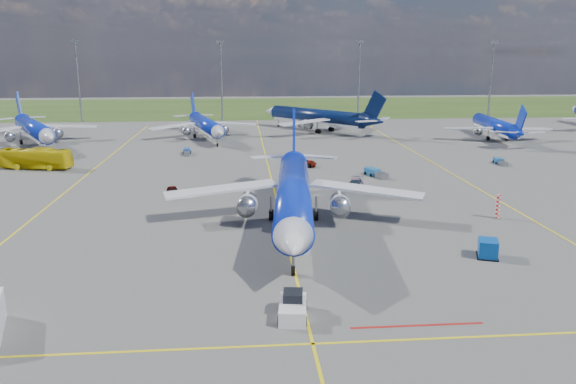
{
  "coord_description": "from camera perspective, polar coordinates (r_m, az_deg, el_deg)",
  "views": [
    {
      "loc": [
        -4.63,
        -54.73,
        19.6
      ],
      "look_at": [
        0.57,
        7.27,
        4.0
      ],
      "focal_mm": 35.0,
      "sensor_mm": 36.0,
      "label": 1
    }
  ],
  "objects": [
    {
      "name": "service_car_b",
      "position": [
        98.38,
        1.39,
        3.02
      ],
      "size": [
        5.79,
        4.05,
        1.47
      ],
      "primitive_type": "imported",
      "rotation": [
        0.0,
        0.0,
        1.23
      ],
      "color": "#999999",
      "rests_on": "ground"
    },
    {
      "name": "bg_jet_nw",
      "position": [
        133.38,
        -24.27,
        4.38
      ],
      "size": [
        44.86,
        48.51,
        10.22
      ],
      "primitive_type": null,
      "rotation": [
        0.0,
        0.0,
        0.5
      ],
      "color": "#0C25B2",
      "rests_on": "ground"
    },
    {
      "name": "service_car_a",
      "position": [
        79.69,
        -11.65,
        0.04
      ],
      "size": [
        2.27,
        4.2,
        1.36
      ],
      "primitive_type": "imported",
      "rotation": [
        0.0,
        0.0,
        0.18
      ],
      "color": "#999999",
      "rests_on": "ground"
    },
    {
      "name": "bg_jet_nnw",
      "position": [
        131.74,
        -8.32,
        5.37
      ],
      "size": [
        35.34,
        41.37,
        9.33
      ],
      "primitive_type": null,
      "rotation": [
        0.0,
        0.0,
        0.26
      ],
      "color": "#0C25B2",
      "rests_on": "ground"
    },
    {
      "name": "grass_strip",
      "position": [
        205.72,
        -3.52,
        8.58
      ],
      "size": [
        400.0,
        80.0,
        0.01
      ],
      "primitive_type": "cube",
      "color": "#2D4719",
      "rests_on": "ground"
    },
    {
      "name": "baggage_tug_w",
      "position": [
        91.67,
        8.86,
        1.9
      ],
      "size": [
        3.03,
        5.28,
        1.15
      ],
      "rotation": [
        0.0,
        0.0,
        0.35
      ],
      "color": "#195B97",
      "rests_on": "ground"
    },
    {
      "name": "ground",
      "position": [
        58.32,
        0.04,
        -5.56
      ],
      "size": [
        400.0,
        400.0,
        0.0
      ],
      "primitive_type": "plane",
      "color": "#51514F",
      "rests_on": "ground"
    },
    {
      "name": "main_airliner",
      "position": [
        64.77,
        0.56,
        -3.54
      ],
      "size": [
        36.99,
        46.27,
        11.34
      ],
      "primitive_type": null,
      "rotation": [
        0.0,
        0.0,
        -0.1
      ],
      "color": "#0C25B2",
      "rests_on": "ground"
    },
    {
      "name": "baggage_tug_c",
      "position": [
        112.07,
        -10.23,
        4.03
      ],
      "size": [
        1.51,
        4.65,
        1.03
      ],
      "rotation": [
        0.0,
        0.0,
        0.06
      ],
      "color": "#194797",
      "rests_on": "ground"
    },
    {
      "name": "floodlight_masts",
      "position": [
        165.53,
        0.29,
        11.64
      ],
      "size": [
        202.2,
        0.5,
        22.7
      ],
      "color": "slate",
      "rests_on": "ground"
    },
    {
      "name": "taxiway_lines",
      "position": [
        84.87,
        -1.42,
        0.72
      ],
      "size": [
        60.25,
        160.0,
        0.02
      ],
      "color": "yellow",
      "rests_on": "ground"
    },
    {
      "name": "apron_bus",
      "position": [
        105.75,
        -24.37,
        3.12
      ],
      "size": [
        13.16,
        5.55,
        3.57
      ],
      "primitive_type": "imported",
      "rotation": [
        0.0,
        0.0,
        1.36
      ],
      "color": "yellow",
      "rests_on": "ground"
    },
    {
      "name": "service_car_c",
      "position": [
        83.05,
        6.87,
        0.82
      ],
      "size": [
        3.35,
        5.25,
        1.42
      ],
      "primitive_type": "imported",
      "rotation": [
        0.0,
        0.0,
        -0.3
      ],
      "color": "#999999",
      "rests_on": "ground"
    },
    {
      "name": "uld_container",
      "position": [
        58.54,
        19.65,
        -5.43
      ],
      "size": [
        2.42,
        2.68,
        1.77
      ],
      "primitive_type": "cube",
      "rotation": [
        0.0,
        0.0,
        -0.35
      ],
      "color": "#0B479F",
      "rests_on": "ground"
    },
    {
      "name": "baggage_tug_e",
      "position": [
        107.5,
        20.73,
        2.89
      ],
      "size": [
        1.39,
        4.25,
        0.94
      ],
      "rotation": [
        0.0,
        0.0,
        -0.07
      ],
      "color": "#164D89",
      "rests_on": "ground"
    },
    {
      "name": "bg_jet_n",
      "position": [
        142.94,
        2.92,
        6.18
      ],
      "size": [
        50.31,
        51.33,
        10.71
      ],
      "primitive_type": null,
      "rotation": [
        0.0,
        0.0,
        3.85
      ],
      "color": "#061439",
      "rests_on": "ground"
    },
    {
      "name": "warning_post",
      "position": [
        72.12,
        20.53,
        -1.38
      ],
      "size": [
        0.5,
        0.5,
        3.0
      ],
      "primitive_type": "cylinder",
      "color": "red",
      "rests_on": "ground"
    },
    {
      "name": "pushback_tug",
      "position": [
        43.44,
        0.49,
        -11.64
      ],
      "size": [
        2.48,
        5.58,
        1.86
      ],
      "rotation": [
        0.0,
        0.0,
        -0.11
      ],
      "color": "silver",
      "rests_on": "ground"
    },
    {
      "name": "bg_jet_ne",
      "position": [
        138.83,
        20.18,
        5.1
      ],
      "size": [
        29.35,
        36.6,
        8.93
      ],
      "primitive_type": null,
      "rotation": [
        0.0,
        0.0,
        3.04
      ],
      "color": "#0C25B2",
      "rests_on": "ground"
    }
  ]
}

